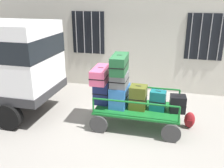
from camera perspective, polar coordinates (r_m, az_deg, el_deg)
The scene contains 13 objects.
ground_plane at distance 6.87m, azimuth 1.75°, elevation -8.96°, with size 40.00×40.00×0.00m, color gray.
building_wall at distance 8.93m, azimuth 6.16°, elevation 14.45°, with size 12.00×0.38×5.00m.
luggage_cart at distance 6.61m, azimuth 5.87°, elevation -6.22°, with size 2.24×1.28×0.51m.
cart_railing at distance 6.44m, azimuth 6.00°, elevation -2.74°, with size 2.11×1.15×0.41m.
suitcase_left_bottom at distance 6.67m, azimuth -2.43°, elevation -1.97°, with size 0.42×0.32×0.65m.
suitcase_left_middle at distance 6.48m, azimuth -2.54°, elevation 2.17°, with size 0.43×0.92×0.38m.
suitcase_midleft_bottom at distance 6.57m, azimuth 1.74°, elevation -2.70°, with size 0.46×0.70×0.56m.
suitcase_midleft_middle at distance 6.36m, azimuth 1.69°, elevation 1.03°, with size 0.41×0.55×0.37m.
suitcase_midleft_top at distance 6.23m, azimuth 1.71°, elevation 4.60°, with size 0.42×0.90×0.45m.
suitcase_center_bottom at distance 6.43m, azimuth 5.96°, elevation -3.03°, with size 0.43×0.42×0.62m.
suitcase_midright_bottom at distance 6.44m, azimuth 10.37°, elevation -3.73°, with size 0.41×0.32×0.52m.
suitcase_right_bottom at distance 6.47m, azimuth 14.75°, elevation -4.38°, with size 0.42×0.38×0.43m.
backpack at distance 6.87m, azimuth 17.26°, elevation -7.87°, with size 0.27×0.22×0.44m.
Camera 1 is at (1.29, -5.89, 3.29)m, focal length 40.09 mm.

